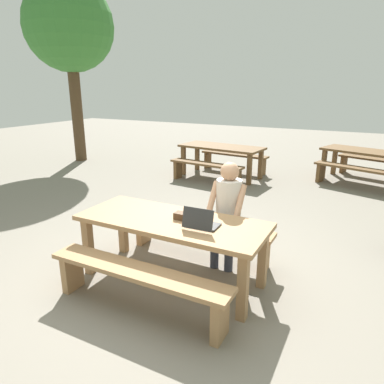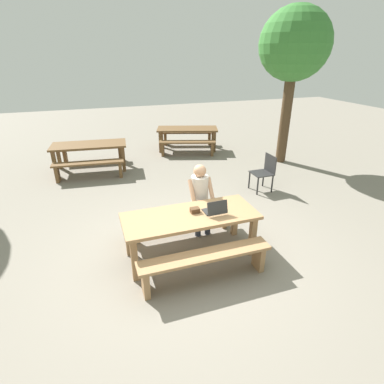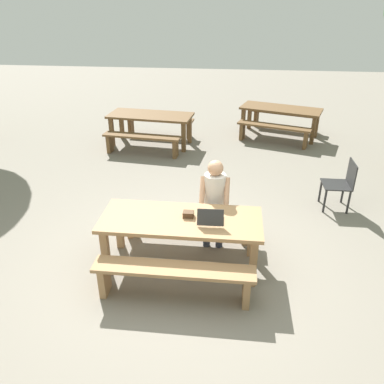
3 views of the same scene
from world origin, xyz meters
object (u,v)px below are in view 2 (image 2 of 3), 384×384
object	(u,v)px
laptop	(215,210)
picnic_table_mid	(89,148)
picnic_table_front	(190,220)
picnic_table_rear	(187,131)
tree_right	(295,47)
plastic_chair	(265,172)
person_seated	(200,194)
small_pouch	(195,210)

from	to	relation	value
laptop	picnic_table_mid	xyz separation A→B (m)	(-1.71, 4.59, -0.15)
picnic_table_front	laptop	size ratio (longest dim) A/B	6.22
picnic_table_rear	tree_right	world-z (taller)	tree_right
plastic_chair	picnic_table_front	bearing A→B (deg)	-53.44
picnic_table_rear	tree_right	distance (m)	3.89
person_seated	picnic_table_front	bearing A→B (deg)	-122.37
picnic_table_front	person_seated	xyz separation A→B (m)	(0.39, 0.61, 0.11)
small_pouch	person_seated	size ratio (longest dim) A/B	0.11
small_pouch	picnic_table_mid	world-z (taller)	small_pouch
laptop	tree_right	distance (m)	5.58
small_pouch	plastic_chair	size ratio (longest dim) A/B	0.16
small_pouch	person_seated	distance (m)	0.64
plastic_chair	tree_right	bearing A→B (deg)	135.82
picnic_table_front	laptop	distance (m)	0.41
small_pouch	laptop	bearing A→B (deg)	-21.33
small_pouch	picnic_table_mid	bearing A→B (deg)	107.61
person_seated	small_pouch	bearing A→B (deg)	-117.80
picnic_table_front	person_seated	size ratio (longest dim) A/B	1.63
small_pouch	picnic_table_rear	world-z (taller)	small_pouch
laptop	picnic_table_mid	bearing A→B (deg)	-71.17
picnic_table_rear	person_seated	bearing A→B (deg)	-87.61
laptop	plastic_chair	bearing A→B (deg)	-138.72
person_seated	picnic_table_rear	size ratio (longest dim) A/B	0.60
picnic_table_front	tree_right	xyz separation A→B (m)	(4.00, 3.49, 2.46)
picnic_table_front	small_pouch	size ratio (longest dim) A/B	14.96
plastic_chair	tree_right	world-z (taller)	tree_right
laptop	small_pouch	distance (m)	0.31
person_seated	plastic_chair	bearing A→B (deg)	30.92
plastic_chair	picnic_table_rear	xyz separation A→B (m)	(-0.67, 3.66, 0.16)
picnic_table_mid	tree_right	size ratio (longest dim) A/B	0.49
laptop	plastic_chair	size ratio (longest dim) A/B	0.39
picnic_table_front	tree_right	distance (m)	5.85
laptop	person_seated	world-z (taller)	person_seated
person_seated	picnic_table_mid	world-z (taller)	person_seated
person_seated	tree_right	world-z (taller)	tree_right
picnic_table_front	picnic_table_rear	distance (m)	5.76
laptop	person_seated	size ratio (longest dim) A/B	0.26
picnic_table_front	person_seated	world-z (taller)	person_seated
plastic_chair	picnic_table_rear	world-z (taller)	plastic_chair
plastic_chair	picnic_table_mid	world-z (taller)	plastic_chair
picnic_table_front	plastic_chair	size ratio (longest dim) A/B	2.44
plastic_chair	small_pouch	bearing A→B (deg)	-53.10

